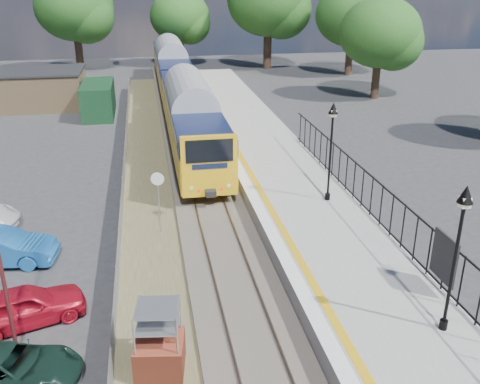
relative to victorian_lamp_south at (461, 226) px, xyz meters
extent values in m
plane|color=#2D2D30|center=(-5.50, 4.00, -4.30)|extent=(120.00, 120.00, 0.00)
cube|color=#473F38|center=(-5.50, 14.00, -4.20)|extent=(3.40, 80.00, 0.20)
cube|color=#4C472D|center=(-8.40, 12.00, -4.27)|extent=(2.60, 70.00, 0.06)
cube|color=brown|center=(-6.22, 14.00, -4.08)|extent=(0.07, 80.00, 0.14)
cube|color=brown|center=(-4.78, 14.00, -4.08)|extent=(0.07, 80.00, 0.14)
cube|color=gray|center=(-1.30, 12.00, -3.85)|extent=(5.00, 70.00, 0.90)
cube|color=silver|center=(-3.55, 12.00, -3.39)|extent=(0.50, 70.00, 0.01)
cube|color=gold|center=(-3.05, 12.00, -3.39)|extent=(0.30, 70.00, 0.01)
cylinder|color=black|center=(0.00, 0.00, -3.25)|extent=(0.24, 0.24, 0.30)
cylinder|color=black|center=(0.00, 0.00, -1.40)|extent=(0.10, 0.10, 3.70)
cube|color=black|center=(0.00, 0.00, 0.55)|extent=(0.08, 0.08, 0.30)
cube|color=beige|center=(0.00, 0.00, 0.72)|extent=(0.26, 0.26, 0.30)
cone|color=black|center=(0.00, 0.00, 0.95)|extent=(0.44, 0.44, 0.50)
cylinder|color=black|center=(-0.20, 10.00, -3.25)|extent=(0.24, 0.24, 0.30)
cylinder|color=black|center=(-0.20, 10.00, -1.40)|extent=(0.10, 0.10, 3.70)
cube|color=black|center=(-0.20, 10.00, 0.55)|extent=(0.08, 0.08, 0.30)
cube|color=beige|center=(-0.20, 10.00, 0.72)|extent=(0.26, 0.26, 0.30)
cone|color=black|center=(-0.20, 10.00, 0.95)|extent=(0.44, 0.44, 0.50)
cube|color=black|center=(1.05, 6.50, -1.65)|extent=(0.05, 26.00, 0.05)
cube|color=black|center=(1.00, 2.00, -2.20)|extent=(0.08, 1.40, 1.60)
cube|color=#967B55|center=(-17.50, 36.00, -2.80)|extent=(8.00, 6.00, 3.00)
cube|color=black|center=(-17.50, 36.00, -1.25)|extent=(8.20, 6.20, 0.15)
cube|color=#153B1E|center=(-12.00, 32.00, -3.00)|extent=(2.40, 6.00, 2.60)
cylinder|color=#332319|center=(-15.50, 54.00, -2.37)|extent=(0.88, 0.88, 3.85)
ellipsoid|color=#1A4B19|center=(-15.50, 54.00, 2.85)|extent=(8.80, 8.80, 7.48)
cylinder|color=#332319|center=(-3.50, 56.00, -2.72)|extent=(0.72, 0.72, 3.15)
ellipsoid|color=#1A4B19|center=(-3.50, 56.00, 1.55)|extent=(7.20, 7.20, 6.12)
cylinder|color=#332319|center=(6.50, 52.00, -2.20)|extent=(0.96, 0.96, 4.20)
ellipsoid|color=#1A4B19|center=(6.50, 52.00, 3.50)|extent=(9.60, 9.60, 8.16)
cylinder|color=#332319|center=(14.50, 46.00, -2.55)|extent=(0.80, 0.80, 3.50)
ellipsoid|color=#1A4B19|center=(14.50, 46.00, 2.20)|extent=(8.00, 8.00, 6.80)
cylinder|color=#332319|center=(12.50, 34.00, -2.72)|extent=(0.72, 0.72, 3.15)
ellipsoid|color=#1A4B19|center=(12.50, 34.00, 1.55)|extent=(7.20, 7.20, 6.12)
cube|color=gold|center=(-5.50, 21.91, -2.61)|extent=(2.80, 20.00, 1.90)
cube|color=#10183B|center=(-5.50, 21.91, -1.31)|extent=(2.82, 20.00, 0.90)
cube|color=black|center=(-5.50, 21.91, -1.31)|extent=(2.82, 18.00, 0.70)
cube|color=black|center=(-5.50, 21.91, -3.79)|extent=(2.00, 18.00, 0.45)
cube|color=gold|center=(-5.50, 42.51, -2.61)|extent=(2.80, 20.00, 1.90)
cube|color=#10183B|center=(-5.50, 42.51, -1.31)|extent=(2.82, 20.00, 0.90)
cube|color=black|center=(-5.50, 42.51, -1.31)|extent=(2.82, 18.00, 0.70)
cube|color=black|center=(-5.50, 42.51, -3.79)|extent=(2.00, 18.00, 0.45)
cube|color=black|center=(-5.50, 11.70, -1.26)|extent=(2.24, 0.04, 1.10)
cube|color=brown|center=(-8.35, 0.72, -3.77)|extent=(1.55, 1.55, 1.06)
cylinder|color=#999EA3|center=(-8.00, 9.72, -3.01)|extent=(0.06, 0.06, 2.58)
cylinder|color=silver|center=(-8.00, 9.67, -1.72)|extent=(0.57, 0.13, 0.58)
imported|color=black|center=(-12.56, 0.91, -3.73)|extent=(4.46, 2.90, 1.14)
imported|color=#AF1023|center=(-12.63, 3.79, -3.63)|extent=(4.20, 2.74, 1.33)
imported|color=#19579B|center=(-14.31, 8.06, -3.59)|extent=(4.45, 2.01, 1.41)
camera|label=1|loc=(-8.28, -11.90, 6.42)|focal=40.00mm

